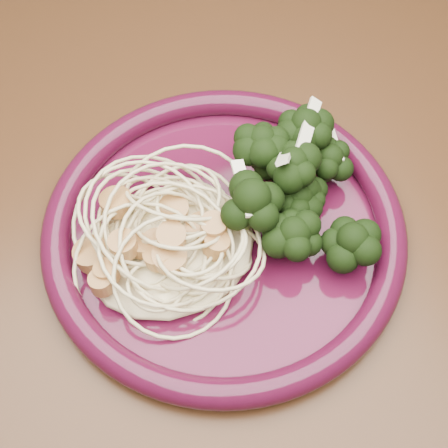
% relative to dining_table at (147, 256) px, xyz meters
% --- Properties ---
extents(dining_table, '(1.20, 0.80, 0.75)m').
position_rel_dining_table_xyz_m(dining_table, '(0.00, 0.00, 0.00)').
color(dining_table, '#472814').
rests_on(dining_table, ground).
extents(dinner_plate, '(0.33, 0.33, 0.03)m').
position_rel_dining_table_xyz_m(dinner_plate, '(0.06, -0.07, 0.11)').
color(dinner_plate, '#430C24').
rests_on(dinner_plate, dining_table).
extents(spaghetti_pile, '(0.15, 0.14, 0.03)m').
position_rel_dining_table_xyz_m(spaghetti_pile, '(0.01, -0.07, 0.12)').
color(spaghetti_pile, beige).
rests_on(spaghetti_pile, dinner_plate).
extents(scallop_cluster, '(0.15, 0.15, 0.05)m').
position_rel_dining_table_xyz_m(scallop_cluster, '(0.01, -0.07, 0.16)').
color(scallop_cluster, tan).
rests_on(scallop_cluster, spaghetti_pile).
extents(broccoli_pile, '(0.11, 0.17, 0.06)m').
position_rel_dining_table_xyz_m(broccoli_pile, '(0.12, -0.07, 0.13)').
color(broccoli_pile, black).
rests_on(broccoli_pile, dinner_plate).
extents(onion_garnish, '(0.08, 0.11, 0.06)m').
position_rel_dining_table_xyz_m(onion_garnish, '(0.12, -0.07, 0.17)').
color(onion_garnish, white).
rests_on(onion_garnish, broccoli_pile).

